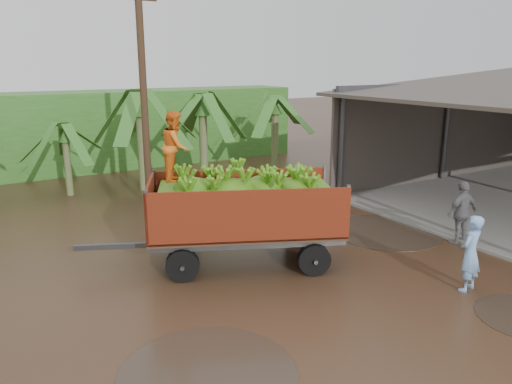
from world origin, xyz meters
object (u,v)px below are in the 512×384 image
at_px(banana_trailer, 243,208).
at_px(man_blue, 470,253).
at_px(utility_pole, 144,98).
at_px(man_grey, 462,212).

height_order(banana_trailer, man_blue, banana_trailer).
distance_m(man_blue, utility_pole, 11.11).
relative_size(man_blue, man_grey, 0.97).
xyz_separation_m(man_grey, utility_pole, (-6.20, 8.00, 2.87)).
relative_size(banana_trailer, man_blue, 3.70).
bearing_deg(banana_trailer, utility_pole, 117.55).
xyz_separation_m(banana_trailer, utility_pole, (-0.34, 6.08, 2.34)).
height_order(banana_trailer, utility_pole, utility_pole).
distance_m(banana_trailer, man_grey, 6.18).
distance_m(man_grey, utility_pole, 10.51).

